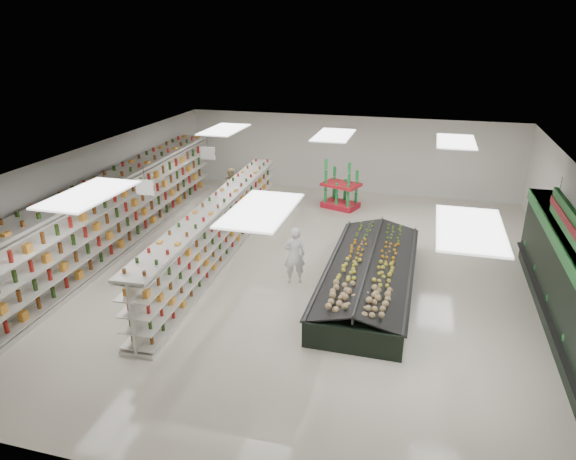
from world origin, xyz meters
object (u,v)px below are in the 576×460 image
(shopper_main, at_px, (294,255))
(soda_endcap, at_px, (341,187))
(gondola_center, at_px, (219,233))
(produce_island, at_px, (370,274))
(shopper_background, at_px, (232,187))
(gondola_left, at_px, (114,217))

(shopper_main, bearing_deg, soda_endcap, -114.48)
(gondola_center, distance_m, produce_island, 4.72)
(gondola_center, xyz_separation_m, shopper_background, (-1.36, 4.70, -0.06))
(gondola_left, bearing_deg, shopper_background, 64.99)
(gondola_left, relative_size, shopper_background, 8.72)
(shopper_main, relative_size, shopper_background, 1.04)
(gondola_center, relative_size, shopper_main, 6.49)
(soda_endcap, bearing_deg, gondola_left, -136.24)
(gondola_left, height_order, shopper_background, gondola_left)
(soda_endcap, bearing_deg, produce_island, -73.66)
(produce_island, bearing_deg, soda_endcap, 106.34)
(shopper_main, distance_m, shopper_background, 6.89)
(soda_endcap, height_order, shopper_main, soda_endcap)
(gondola_center, bearing_deg, gondola_left, -178.75)
(gondola_left, xyz_separation_m, shopper_main, (6.00, -0.72, -0.27))
(gondola_center, bearing_deg, shopper_background, 103.73)
(gondola_center, height_order, produce_island, gondola_center)
(produce_island, distance_m, shopper_main, 2.08)
(produce_island, distance_m, shopper_background, 8.13)
(produce_island, xyz_separation_m, shopper_background, (-6.00, 5.47, 0.35))
(produce_island, bearing_deg, shopper_main, -175.15)
(produce_island, bearing_deg, gondola_left, 176.11)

